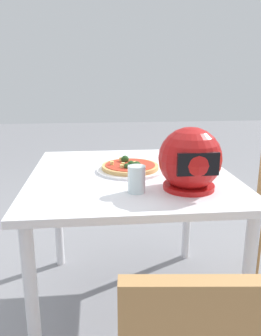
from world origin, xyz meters
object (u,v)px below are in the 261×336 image
at_px(pizza, 130,166).
at_px(drinking_glass, 137,179).
at_px(motorcycle_helmet, 190,160).
at_px(dining_table, 131,190).

distance_m(pizza, drinking_glass, 0.30).
relative_size(pizza, drinking_glass, 2.53).
bearing_deg(drinking_glass, pizza, -90.84).
distance_m(pizza, motorcycle_helmet, 0.37).
bearing_deg(motorcycle_helmet, drinking_glass, 4.83).
xyz_separation_m(pizza, motorcycle_helmet, (-0.21, 0.28, 0.10)).
distance_m(dining_table, motorcycle_helmet, 0.39).
bearing_deg(pizza, drinking_glass, 89.16).
bearing_deg(motorcycle_helmet, dining_table, -49.78).
height_order(dining_table, motorcycle_helmet, motorcycle_helmet).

